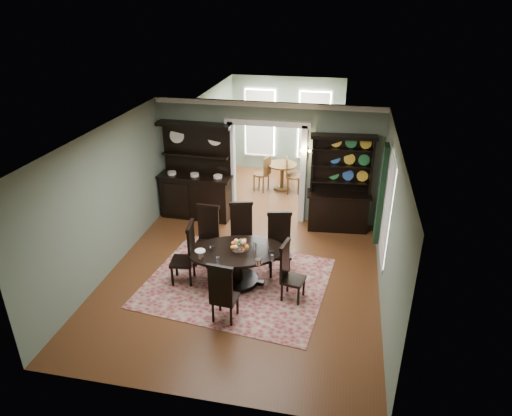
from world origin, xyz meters
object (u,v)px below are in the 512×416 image
Objects in this scene: dining_table at (237,260)px; sideboard at (197,185)px; welsh_dresser at (339,196)px; parlor_table at (282,173)px.

dining_table is 0.90× the size of sideboard.
sideboard is 3.58m from welsh_dresser.
sideboard is 1.04× the size of welsh_dresser.
parlor_table is (-1.70, 2.14, -0.34)m from welsh_dresser.
sideboard is 2.88× the size of parlor_table.
welsh_dresser is at bearing 38.48° from dining_table.
welsh_dresser is at bearing 2.78° from sideboard.
sideboard is at bearing -131.00° from parlor_table.
parlor_table is (0.17, 4.93, -0.01)m from dining_table.
dining_table is at bearing -91.94° from parlor_table.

